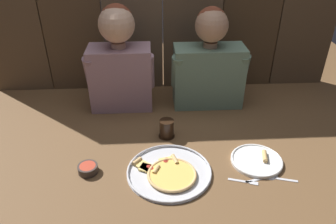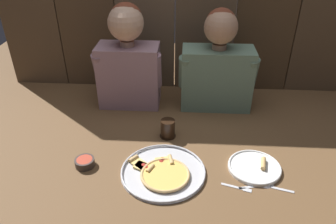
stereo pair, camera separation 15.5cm
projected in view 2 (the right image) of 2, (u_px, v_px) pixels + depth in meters
name	position (u px, v px, depth m)	size (l,w,h in m)	color
ground_plane	(167.00, 154.00, 1.56)	(3.20, 3.20, 0.00)	brown
pizza_tray	(163.00, 172.00, 1.44)	(0.38, 0.38, 0.03)	silver
dinner_plate	(255.00, 167.00, 1.46)	(0.24, 0.24, 0.03)	white
drinking_glass	(168.00, 129.00, 1.66)	(0.09, 0.09, 0.10)	black
dipping_bowl	(85.00, 162.00, 1.48)	(0.09, 0.09, 0.04)	#3D332D
table_fork	(238.00, 188.00, 1.36)	(0.13, 0.05, 0.01)	silver
table_knife	(256.00, 186.00, 1.37)	(0.15, 0.05, 0.01)	silver
table_spoon	(271.00, 187.00, 1.37)	(0.14, 0.06, 0.01)	silver
diner_left	(128.00, 58.00, 1.84)	(0.39, 0.21, 0.60)	gray
diner_right	(218.00, 65.00, 1.82)	(0.44, 0.20, 0.58)	slate
wooden_backdrop_wall	(175.00, 3.00, 1.91)	(2.19, 0.03, 1.10)	brown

